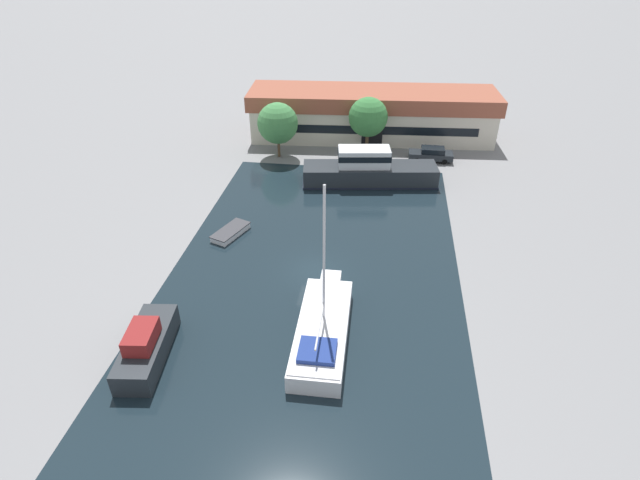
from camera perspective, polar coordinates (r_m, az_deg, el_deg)
ground_plane at (r=38.06m, az=-0.59°, el=-3.59°), size 440.00×440.00×0.00m
water_canal at (r=38.06m, az=-0.59°, el=-3.59°), size 21.68×38.37×0.01m
warehouse_building at (r=62.36m, az=5.95°, el=14.16°), size 29.78×9.61×5.65m
quay_tree_near_building at (r=56.92m, az=5.52°, el=13.80°), size 4.33×4.33×6.40m
quay_tree_by_water at (r=56.03m, az=-4.86°, el=13.15°), size 4.45×4.45×6.11m
parked_car at (r=57.18m, az=12.58°, el=9.56°), size 4.79×1.80×1.54m
sailboat_moored at (r=32.10m, az=0.32°, el=-10.08°), size 3.26×10.42×10.59m
motor_cruiser at (r=50.77m, az=5.55°, el=7.91°), size 13.81×5.15×3.71m
small_dinghy at (r=42.92m, az=-10.18°, el=0.91°), size 2.83×4.01×0.53m
cabin_boat at (r=32.42m, az=-19.23°, el=-11.33°), size 2.92×6.53×2.50m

